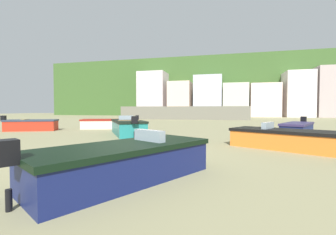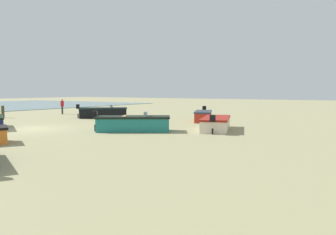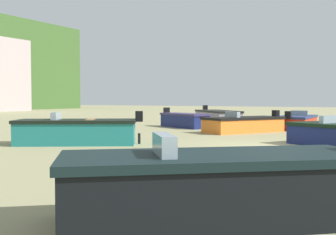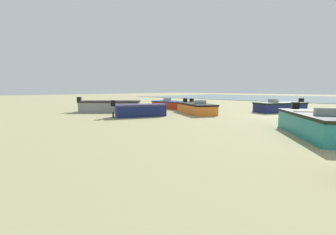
{
  "view_description": "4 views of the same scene",
  "coord_description": "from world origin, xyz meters",
  "px_view_note": "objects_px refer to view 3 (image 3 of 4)",
  "views": [
    {
      "loc": [
        3.4,
        -7.28,
        1.62
      ],
      "look_at": [
        -1.24,
        11.52,
        0.94
      ],
      "focal_mm": 24.66,
      "sensor_mm": 36.0,
      "label": 1
    },
    {
      "loc": [
        13.32,
        19.23,
        2.49
      ],
      "look_at": [
        -4.05,
        8.22,
        0.83
      ],
      "focal_mm": 35.61,
      "sensor_mm": 36.0,
      "label": 2
    },
    {
      "loc": [
        -14.3,
        -4.25,
        1.69
      ],
      "look_at": [
        3.59,
        6.25,
        0.78
      ],
      "focal_mm": 43.98,
      "sensor_mm": 36.0,
      "label": 3
    },
    {
      "loc": [
        -4.11,
        16.9,
        1.89
      ],
      "look_at": [
        0.97,
        11.51,
        0.91
      ],
      "focal_mm": 22.65,
      "sensor_mm": 36.0,
      "label": 4
    }
  ],
  "objects_px": {
    "boat_black_8": "(217,187)",
    "boat_navy_3": "(184,120)",
    "boat_teal_1": "(77,132)",
    "boat_grey_5": "(217,117)",
    "boat_orange_0": "(244,124)",
    "boat_red_4": "(297,122)"
  },
  "relations": [
    {
      "from": "boat_orange_0",
      "to": "boat_black_8",
      "type": "relative_size",
      "value": 1.07
    },
    {
      "from": "boat_orange_0",
      "to": "boat_red_4",
      "type": "xyz_separation_m",
      "value": [
        4.05,
        -1.74,
        -0.02
      ]
    },
    {
      "from": "boat_teal_1",
      "to": "boat_grey_5",
      "type": "xyz_separation_m",
      "value": [
        14.57,
        0.6,
        -0.01
      ]
    },
    {
      "from": "boat_teal_1",
      "to": "boat_grey_5",
      "type": "relative_size",
      "value": 0.98
    },
    {
      "from": "boat_navy_3",
      "to": "boat_grey_5",
      "type": "height_order",
      "value": "boat_grey_5"
    },
    {
      "from": "boat_black_8",
      "to": "boat_navy_3",
      "type": "bearing_deg",
      "value": -10.53
    },
    {
      "from": "boat_orange_0",
      "to": "boat_red_4",
      "type": "relative_size",
      "value": 0.99
    },
    {
      "from": "boat_grey_5",
      "to": "boat_black_8",
      "type": "height_order",
      "value": "boat_black_8"
    },
    {
      "from": "boat_orange_0",
      "to": "boat_red_4",
      "type": "bearing_deg",
      "value": -84.06
    },
    {
      "from": "boat_red_4",
      "to": "boat_teal_1",
      "type": "bearing_deg",
      "value": -114.46
    },
    {
      "from": "boat_navy_3",
      "to": "boat_black_8",
      "type": "relative_size",
      "value": 0.88
    },
    {
      "from": "boat_teal_1",
      "to": "boat_red_4",
      "type": "distance_m",
      "value": 13.65
    },
    {
      "from": "boat_grey_5",
      "to": "boat_black_8",
      "type": "bearing_deg",
      "value": 69.22
    },
    {
      "from": "boat_teal_1",
      "to": "boat_navy_3",
      "type": "bearing_deg",
      "value": -27.87
    },
    {
      "from": "boat_grey_5",
      "to": "boat_black_8",
      "type": "xyz_separation_m",
      "value": [
        -20.98,
        -9.13,
        0.01
      ]
    },
    {
      "from": "boat_navy_3",
      "to": "boat_grey_5",
      "type": "relative_size",
      "value": 0.8
    },
    {
      "from": "boat_teal_1",
      "to": "boat_red_4",
      "type": "bearing_deg",
      "value": -55.25
    },
    {
      "from": "boat_teal_1",
      "to": "boat_navy_3",
      "type": "distance_m",
      "value": 10.22
    },
    {
      "from": "boat_teal_1",
      "to": "boat_black_8",
      "type": "distance_m",
      "value": 10.67
    },
    {
      "from": "boat_orange_0",
      "to": "boat_teal_1",
      "type": "height_order",
      "value": "boat_teal_1"
    },
    {
      "from": "boat_teal_1",
      "to": "boat_black_8",
      "type": "height_order",
      "value": "boat_black_8"
    },
    {
      "from": "boat_red_4",
      "to": "boat_black_8",
      "type": "height_order",
      "value": "boat_black_8"
    }
  ]
}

